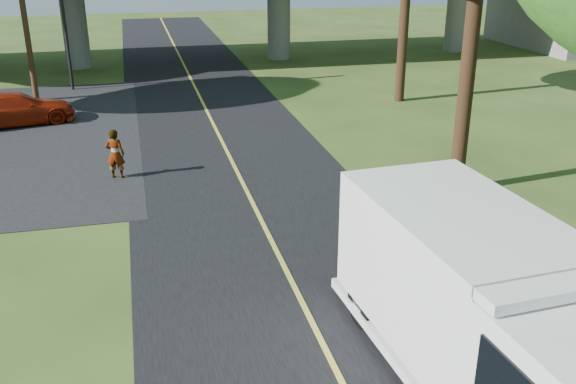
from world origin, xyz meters
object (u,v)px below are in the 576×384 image
object	(u,v)px
step_van	(483,305)
pedestrian	(115,154)
traffic_signal	(65,24)
red_sedan	(17,109)

from	to	relation	value
step_van	pedestrian	size ratio (longest dim) A/B	4.45
step_van	pedestrian	bearing A→B (deg)	112.85
traffic_signal	step_van	bearing A→B (deg)	-72.10
step_van	traffic_signal	bearing A→B (deg)	104.04
traffic_signal	red_sedan	distance (m)	6.80
traffic_signal	step_van	size ratio (longest dim) A/B	0.72
pedestrian	step_van	bearing A→B (deg)	131.05
traffic_signal	red_sedan	world-z (taller)	traffic_signal
step_van	red_sedan	distance (m)	21.74
traffic_signal	red_sedan	size ratio (longest dim) A/B	1.15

